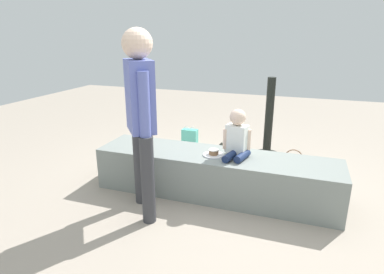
{
  "coord_description": "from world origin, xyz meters",
  "views": [
    {
      "loc": [
        0.8,
        -3.0,
        1.64
      ],
      "look_at": [
        -0.17,
        -0.26,
        0.7
      ],
      "focal_mm": 30.0,
      "sensor_mm": 36.0,
      "label": 1
    }
  ],
  "objects_px": {
    "gift_bag": "(190,139)",
    "cake_plate": "(214,153)",
    "adult_standing": "(140,108)",
    "party_cup_red": "(202,151)",
    "handbag_brown_canvas": "(293,166)",
    "child_seated": "(237,136)",
    "water_bottle_near_gift": "(308,178)",
    "handbag_black_leather": "(231,152)"
  },
  "relations": [
    {
      "from": "cake_plate",
      "to": "water_bottle_near_gift",
      "type": "bearing_deg",
      "value": 30.09
    },
    {
      "from": "handbag_black_leather",
      "to": "water_bottle_near_gift",
      "type": "bearing_deg",
      "value": -26.54
    },
    {
      "from": "child_seated",
      "to": "gift_bag",
      "type": "relative_size",
      "value": 1.4
    },
    {
      "from": "water_bottle_near_gift",
      "to": "party_cup_red",
      "type": "height_order",
      "value": "water_bottle_near_gift"
    },
    {
      "from": "child_seated",
      "to": "handbag_brown_canvas",
      "type": "distance_m",
      "value": 1.07
    },
    {
      "from": "handbag_brown_canvas",
      "to": "cake_plate",
      "type": "bearing_deg",
      "value": -134.01
    },
    {
      "from": "party_cup_red",
      "to": "handbag_black_leather",
      "type": "xyz_separation_m",
      "value": [
        0.42,
        -0.03,
        0.05
      ]
    },
    {
      "from": "handbag_black_leather",
      "to": "cake_plate",
      "type": "bearing_deg",
      "value": -87.47
    },
    {
      "from": "child_seated",
      "to": "handbag_black_leather",
      "type": "distance_m",
      "value": 1.17
    },
    {
      "from": "child_seated",
      "to": "water_bottle_near_gift",
      "type": "relative_size",
      "value": 2.23
    },
    {
      "from": "cake_plate",
      "to": "handbag_black_leather",
      "type": "distance_m",
      "value": 1.11
    },
    {
      "from": "cake_plate",
      "to": "adult_standing",
      "type": "bearing_deg",
      "value": -135.19
    },
    {
      "from": "child_seated",
      "to": "adult_standing",
      "type": "xyz_separation_m",
      "value": [
        -0.75,
        -0.58,
        0.35
      ]
    },
    {
      "from": "water_bottle_near_gift",
      "to": "gift_bag",
      "type": "bearing_deg",
      "value": 156.76
    },
    {
      "from": "party_cup_red",
      "to": "handbag_brown_canvas",
      "type": "relative_size",
      "value": 0.33
    },
    {
      "from": "cake_plate",
      "to": "party_cup_red",
      "type": "height_order",
      "value": "cake_plate"
    },
    {
      "from": "adult_standing",
      "to": "gift_bag",
      "type": "relative_size",
      "value": 4.89
    },
    {
      "from": "adult_standing",
      "to": "party_cup_red",
      "type": "bearing_deg",
      "value": 87.76
    },
    {
      "from": "child_seated",
      "to": "handbag_brown_canvas",
      "type": "bearing_deg",
      "value": 53.61
    },
    {
      "from": "gift_bag",
      "to": "party_cup_red",
      "type": "height_order",
      "value": "gift_bag"
    },
    {
      "from": "adult_standing",
      "to": "party_cup_red",
      "type": "distance_m",
      "value": 1.87
    },
    {
      "from": "child_seated",
      "to": "party_cup_red",
      "type": "relative_size",
      "value": 4.45
    },
    {
      "from": "cake_plate",
      "to": "gift_bag",
      "type": "xyz_separation_m",
      "value": [
        -0.72,
        1.27,
        -0.32
      ]
    },
    {
      "from": "handbag_black_leather",
      "to": "handbag_brown_canvas",
      "type": "relative_size",
      "value": 0.97
    },
    {
      "from": "gift_bag",
      "to": "child_seated",
      "type": "bearing_deg",
      "value": -52.28
    },
    {
      "from": "water_bottle_near_gift",
      "to": "party_cup_red",
      "type": "distance_m",
      "value": 1.51
    },
    {
      "from": "water_bottle_near_gift",
      "to": "handbag_black_leather",
      "type": "height_order",
      "value": "handbag_black_leather"
    },
    {
      "from": "gift_bag",
      "to": "cake_plate",
      "type": "bearing_deg",
      "value": -60.54
    },
    {
      "from": "child_seated",
      "to": "handbag_brown_canvas",
      "type": "xyz_separation_m",
      "value": [
        0.55,
        0.74,
        -0.54
      ]
    },
    {
      "from": "gift_bag",
      "to": "water_bottle_near_gift",
      "type": "height_order",
      "value": "gift_bag"
    },
    {
      "from": "party_cup_red",
      "to": "cake_plate",
      "type": "bearing_deg",
      "value": -66.7
    },
    {
      "from": "adult_standing",
      "to": "cake_plate",
      "type": "relative_size",
      "value": 7.51
    },
    {
      "from": "handbag_black_leather",
      "to": "child_seated",
      "type": "bearing_deg",
      "value": -74.88
    },
    {
      "from": "water_bottle_near_gift",
      "to": "handbag_black_leather",
      "type": "xyz_separation_m",
      "value": [
        -1.0,
        0.5,
        0.01
      ]
    },
    {
      "from": "handbag_brown_canvas",
      "to": "water_bottle_near_gift",
      "type": "bearing_deg",
      "value": -53.66
    },
    {
      "from": "adult_standing",
      "to": "water_bottle_near_gift",
      "type": "relative_size",
      "value": 7.79
    },
    {
      "from": "handbag_brown_canvas",
      "to": "child_seated",
      "type": "bearing_deg",
      "value": -126.39
    },
    {
      "from": "party_cup_red",
      "to": "handbag_black_leather",
      "type": "height_order",
      "value": "handbag_black_leather"
    },
    {
      "from": "child_seated",
      "to": "adult_standing",
      "type": "height_order",
      "value": "adult_standing"
    },
    {
      "from": "child_seated",
      "to": "handbag_black_leather",
      "type": "bearing_deg",
      "value": 105.12
    },
    {
      "from": "gift_bag",
      "to": "handbag_brown_canvas",
      "type": "height_order",
      "value": "gift_bag"
    },
    {
      "from": "party_cup_red",
      "to": "gift_bag",
      "type": "bearing_deg",
      "value": 143.41
    }
  ]
}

